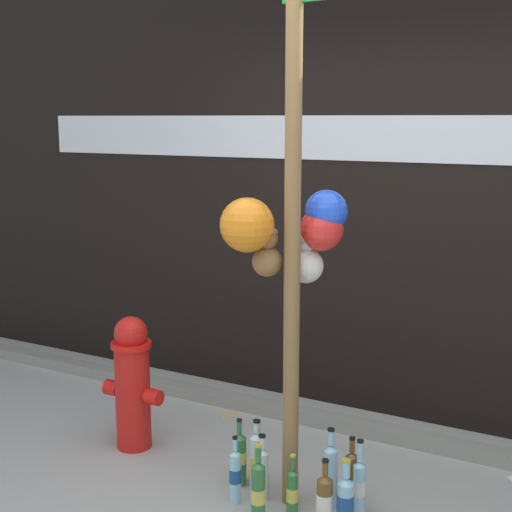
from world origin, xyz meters
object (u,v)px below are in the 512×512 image
Objects in this scene: bottle_2 at (258,489)px; bottle_5 at (257,460)px; bottle_0 at (359,485)px; bottle_7 at (325,501)px; memorial_post at (291,176)px; bottle_8 at (239,457)px; bottle_6 at (330,474)px; bottle_4 at (235,475)px; bottle_3 at (345,502)px; bottle_10 at (262,472)px; fire_hydrant at (132,382)px; bottle_9 at (292,490)px; bottle_1 at (351,476)px.

bottle_2 is 1.00× the size of bottle_5.
bottle_7 is (-0.10, -0.19, -0.01)m from bottle_0.
bottle_8 is (-0.28, 0.00, -1.48)m from memorial_post.
bottle_7 is (0.05, -0.19, -0.04)m from bottle_6.
bottle_0 is 0.65m from bottle_8.
bottle_7 is (0.48, -0.00, -0.01)m from bottle_4.
bottle_6 reaches higher than bottle_4.
bottle_3 is at bearing 2.70° from bottle_4.
bottle_2 is 0.16m from bottle_10.
memorial_post is 8.07× the size of bottle_2.
fire_hydrant is at bearing 168.73° from bottle_7.
fire_hydrant is 2.22× the size of bottle_3.
bottle_6 is 0.20m from bottle_9.
memorial_post is 1.50m from bottle_2.
bottle_1 is (-0.07, 0.08, -0.01)m from bottle_0.
bottle_10 is (0.08, -0.09, -0.00)m from bottle_5.
bottle_4 is at bearing -96.92° from bottle_5.
bottle_9 is (-0.29, -0.13, -0.04)m from bottle_0.
bottle_3 is at bearing -12.52° from bottle_8.
bottle_7 is (-0.09, -0.03, -0.01)m from bottle_3.
bottle_1 is 0.94× the size of bottle_2.
fire_hydrant is at bearing 170.53° from bottle_3.
bottle_4 is 1.18× the size of bottle_9.
bottle_7 is at bearing -31.84° from memorial_post.
bottle_7 is (-0.03, -0.27, -0.01)m from bottle_1.
memorial_post reaches higher than bottle_1.
bottle_10 is at bearing -10.25° from fire_hydrant.
bottle_1 reaches higher than bottle_9.
bottle_0 is at bearing 24.44° from bottle_9.
memorial_post is 8.29× the size of bottle_8.
bottle_1 is at bearing 105.06° from bottle_3.
bottle_1 is at bearing 43.96° from bottle_2.
bottle_6 is at bearing 23.67° from bottle_4.
memorial_post is 3.83× the size of fire_hydrant.
bottle_7 is at bearing -11.27° from fire_hydrant.
bottle_6 is at bearing -3.35° from fire_hydrant.
bottle_2 reaches higher than bottle_9.
bottle_8 is at bearing 167.48° from bottle_3.
bottle_8 reaches higher than bottle_1.
bottle_3 is at bearing -48.07° from bottle_6.
fire_hydrant is at bearing 173.17° from bottle_8.
bottle_0 is 0.32m from bottle_9.
bottle_6 is 1.38× the size of bottle_9.
bottle_5 reaches higher than bottle_4.
fire_hydrant is 1.18m from bottle_9.
bottle_5 is (0.86, -0.08, -0.25)m from fire_hydrant.
bottle_5 is 0.50m from bottle_7.
memorial_post is at bearing 125.58° from bottle_9.
fire_hydrant is 1.44m from bottle_0.
bottle_4 is 0.94× the size of bottle_5.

